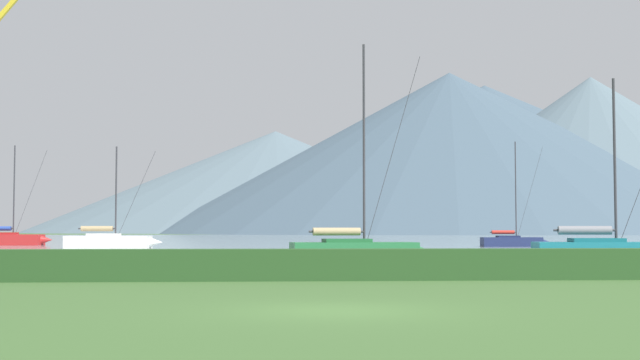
{
  "coord_description": "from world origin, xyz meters",
  "views": [
    {
      "loc": [
        -1.6,
        -18.46,
        1.7
      ],
      "look_at": [
        2.77,
        44.53,
        5.22
      ],
      "focal_mm": 49.63,
      "sensor_mm": 36.0,
      "label": 1
    }
  ],
  "objects": [
    {
      "name": "ground_plane",
      "position": [
        0.0,
        0.0,
        0.0
      ],
      "size": [
        1000.0,
        1000.0,
        0.0
      ],
      "primitive_type": "plane",
      "color": "#3D602D"
    },
    {
      "name": "harbor_water",
      "position": [
        0.0,
        137.0,
        0.0
      ],
      "size": [
        320.0,
        246.0,
        0.0
      ],
      "primitive_type": "cube",
      "color": "#8C9EA3",
      "rests_on": "ground_plane"
    },
    {
      "name": "hedge_line",
      "position": [
        0.0,
        11.0,
        0.52
      ],
      "size": [
        80.0,
        1.2,
        1.04
      ],
      "primitive_type": "cube",
      "color": "#284C23",
      "rests_on": "ground_plane"
    },
    {
      "name": "sailboat_slip_1",
      "position": [
        3.42,
        27.18,
        0.64
      ],
      "size": [
        7.6,
        2.81,
        11.4
      ],
      "rotation": [
        0.0,
        0.0,
        0.09
      ],
      "color": "#236B38",
      "rests_on": "harbor_water"
    },
    {
      "name": "sailboat_slip_4",
      "position": [
        23.08,
        66.29,
        0.57
      ],
      "size": [
        6.72,
        2.2,
        10.28
      ],
      "rotation": [
        0.0,
        0.0,
        -0.04
      ],
      "color": "navy",
      "rests_on": "harbor_water"
    },
    {
      "name": "sailboat_slip_6",
      "position": [
        15.5,
        24.04,
        0.65
      ],
      "size": [
        7.95,
        3.14,
        9.19
      ],
      "rotation": [
        0.0,
        0.0,
        -0.12
      ],
      "color": "#19707A",
      "rests_on": "harbor_water"
    },
    {
      "name": "sailboat_slip_7",
      "position": [
        -14.45,
        59.09,
        0.68
      ],
      "size": [
        8.39,
        2.97,
        8.87
      ],
      "rotation": [
        0.0,
        0.0,
        -0.07
      ],
      "color": "white",
      "rests_on": "harbor_water"
    },
    {
      "name": "sailboat_slip_8",
      "position": [
        -27.92,
        76.81,
        0.7
      ],
      "size": [
        8.52,
        3.03,
        10.56
      ],
      "rotation": [
        0.0,
        0.0,
        -0.08
      ],
      "color": "red",
      "rests_on": "harbor_water"
    },
    {
      "name": "distant_hill_west_ridge",
      "position": [
        108.03,
        402.23,
        35.86
      ],
      "size": [
        297.51,
        297.51,
        71.72
      ],
      "primitive_type": "cone",
      "color": "#425666",
      "rests_on": "ground_plane"
    },
    {
      "name": "distant_hill_central_peak",
      "position": [
        77.2,
        340.67,
        33.31
      ],
      "size": [
        243.48,
        243.48,
        66.62
      ],
      "primitive_type": "cone",
      "color": "#425666",
      "rests_on": "ground_plane"
    },
    {
      "name": "distant_hill_east_ridge",
      "position": [
        6.37,
        409.03,
        24.62
      ],
      "size": [
        236.04,
        236.04,
        49.24
      ],
      "primitive_type": "cone",
      "color": "slate",
      "rests_on": "ground_plane"
    },
    {
      "name": "distant_hill_far_shoulder",
      "position": [
        138.29,
        343.38,
        33.06
      ],
      "size": [
        191.52,
        191.52,
        66.12
      ],
      "primitive_type": "cone",
      "color": "slate",
      "rests_on": "ground_plane"
    }
  ]
}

